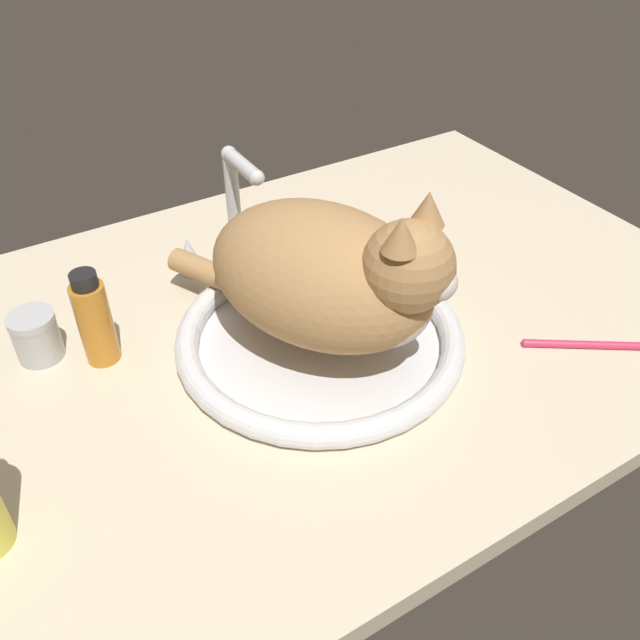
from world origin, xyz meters
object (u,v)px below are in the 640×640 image
(toothbrush, at_px, (597,344))
(sink_basin, at_px, (320,337))
(amber_bottle, at_px, (94,320))
(metal_jar, at_px, (36,336))
(faucet, at_px, (237,219))
(cat, at_px, (332,275))

(toothbrush, bearing_deg, sink_basin, 147.57)
(amber_bottle, bearing_deg, metal_jar, 146.14)
(faucet, xyz_separation_m, toothbrush, (0.29, -0.42, -0.06))
(metal_jar, bearing_deg, sink_basin, -27.89)
(faucet, xyz_separation_m, amber_bottle, (-0.24, -0.11, -0.01))
(cat, xyz_separation_m, amber_bottle, (-0.25, 0.13, -0.05))
(sink_basin, relative_size, amber_bottle, 2.86)
(amber_bottle, height_order, metal_jar, amber_bottle)
(sink_basin, bearing_deg, metal_jar, 152.11)
(amber_bottle, distance_m, metal_jar, 0.08)
(cat, bearing_deg, amber_bottle, 151.73)
(toothbrush, bearing_deg, faucet, 125.36)
(cat, bearing_deg, metal_jar, 150.52)
(toothbrush, bearing_deg, metal_jar, 149.83)
(cat, relative_size, metal_jar, 6.16)
(sink_basin, height_order, cat, cat)
(metal_jar, height_order, toothbrush, metal_jar)
(amber_bottle, bearing_deg, toothbrush, -29.70)
(faucet, height_order, cat, cat)
(cat, xyz_separation_m, metal_jar, (-0.31, 0.18, -0.08))
(faucet, bearing_deg, toothbrush, -54.64)
(cat, distance_m, amber_bottle, 0.29)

